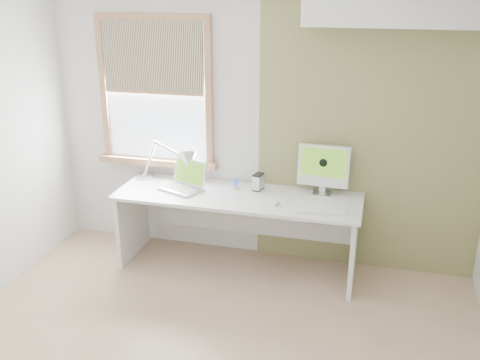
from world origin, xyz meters
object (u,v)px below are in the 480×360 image
(desk_lamp, at_px, (179,162))
(laptop, at_px, (185,182))
(external_drive, at_px, (258,182))
(desk, at_px, (239,212))
(imac, at_px, (323,167))

(desk_lamp, xyz_separation_m, laptop, (0.10, -0.13, -0.14))
(external_drive, bearing_deg, laptop, -168.32)
(desk, height_order, desk_lamp, desk_lamp)
(laptop, xyz_separation_m, external_drive, (0.66, 0.14, 0.01))
(imac, bearing_deg, external_drive, -174.15)
(desk, bearing_deg, imac, 13.27)
(laptop, bearing_deg, desk_lamp, 127.06)
(external_drive, bearing_deg, desk, -142.99)
(desk_lamp, xyz_separation_m, external_drive, (0.76, 0.00, -0.13))
(desk_lamp, distance_m, laptop, 0.22)
(laptop, relative_size, imac, 0.97)
(desk_lamp, distance_m, imac, 1.34)
(desk_lamp, xyz_separation_m, imac, (1.34, 0.06, 0.05))
(desk, bearing_deg, external_drive, 37.01)
(desk_lamp, height_order, external_drive, desk_lamp)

